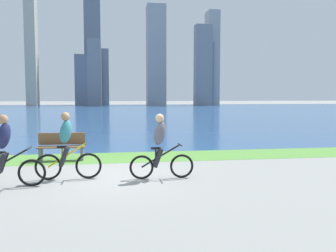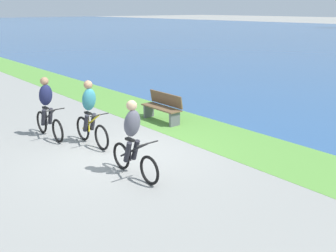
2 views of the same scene
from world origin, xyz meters
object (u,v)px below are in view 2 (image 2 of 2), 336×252
Objects in this scene: cyclist_lead at (133,139)px; bench_near_path at (163,107)px; cyclist_trailing at (90,114)px; cyclist_distant_rear at (47,108)px.

bench_near_path is (-2.84, 3.08, -0.38)m from cyclist_lead.
cyclist_lead reaches higher than bench_near_path.
bench_near_path is at bearing 100.26° from cyclist_trailing.
cyclist_trailing is 2.88m from bench_near_path.
cyclist_trailing reaches higher than bench_near_path.
cyclist_trailing is 1.13× the size of bench_near_path.
cyclist_lead is 0.97× the size of cyclist_distant_rear.
cyclist_lead is at bearing 5.11° from cyclist_distant_rear.
cyclist_distant_rear is at bearing -174.89° from cyclist_lead.
cyclist_distant_rear is (-3.62, -0.32, 0.01)m from cyclist_lead.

